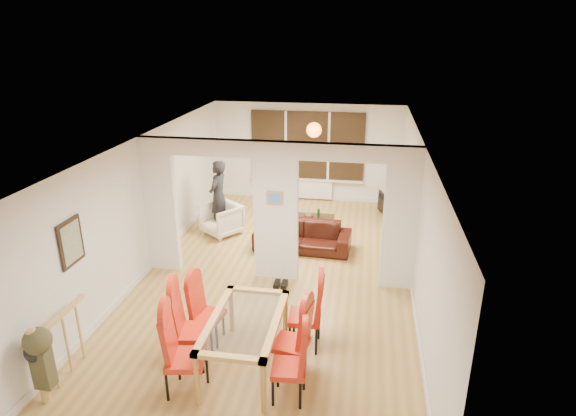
% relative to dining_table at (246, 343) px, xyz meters
% --- Properties ---
extents(floor, '(5.00, 9.00, 0.01)m').
position_rel_dining_table_xyz_m(floor, '(-0.07, 2.64, -0.39)').
color(floor, '#B68D49').
rests_on(floor, ground).
extents(room_walls, '(5.00, 9.00, 2.60)m').
position_rel_dining_table_xyz_m(room_walls, '(-0.07, 2.64, 0.91)').
color(room_walls, silver).
rests_on(room_walls, floor).
extents(divider_wall, '(5.00, 0.18, 2.60)m').
position_rel_dining_table_xyz_m(divider_wall, '(-0.07, 2.64, 0.91)').
color(divider_wall, white).
rests_on(divider_wall, floor).
extents(bay_window_blinds, '(3.00, 0.08, 1.80)m').
position_rel_dining_table_xyz_m(bay_window_blinds, '(-0.07, 7.08, 1.11)').
color(bay_window_blinds, black).
rests_on(bay_window_blinds, room_walls).
extents(radiator, '(1.40, 0.08, 0.50)m').
position_rel_dining_table_xyz_m(radiator, '(-0.07, 7.04, -0.09)').
color(radiator, white).
rests_on(radiator, floor).
extents(pendant_light, '(0.36, 0.36, 0.36)m').
position_rel_dining_table_xyz_m(pendant_light, '(0.23, 5.94, 1.76)').
color(pendant_light, orange).
rests_on(pendant_light, room_walls).
extents(stair_newel, '(0.40, 1.20, 1.10)m').
position_rel_dining_table_xyz_m(stair_newel, '(-2.32, -0.56, 0.16)').
color(stair_newel, tan).
rests_on(stair_newel, floor).
extents(wall_poster, '(0.04, 0.52, 0.67)m').
position_rel_dining_table_xyz_m(wall_poster, '(-2.54, 0.24, 1.21)').
color(wall_poster, gray).
rests_on(wall_poster, room_walls).
extents(pillar_photo, '(0.30, 0.03, 0.25)m').
position_rel_dining_table_xyz_m(pillar_photo, '(-0.07, 2.54, 1.21)').
color(pillar_photo, '#4C8CD8').
rests_on(pillar_photo, divider_wall).
extents(dining_table, '(0.94, 1.66, 0.78)m').
position_rel_dining_table_xyz_m(dining_table, '(0.00, 0.00, 0.00)').
color(dining_table, '#B08741').
rests_on(dining_table, floor).
extents(dining_chair_la, '(0.55, 0.55, 1.18)m').
position_rel_dining_table_xyz_m(dining_chair_la, '(-0.62, -0.59, 0.20)').
color(dining_chair_la, red).
rests_on(dining_chair_la, floor).
extents(dining_chair_lb, '(0.54, 0.54, 1.18)m').
position_rel_dining_table_xyz_m(dining_chair_lb, '(-0.74, -0.02, 0.20)').
color(dining_chair_lb, red).
rests_on(dining_chair_lb, floor).
extents(dining_chair_lc, '(0.48, 0.48, 1.04)m').
position_rel_dining_table_xyz_m(dining_chair_lc, '(-0.68, 0.49, 0.13)').
color(dining_chair_lc, red).
rests_on(dining_chair_lc, floor).
extents(dining_chair_ra, '(0.45, 0.45, 1.05)m').
position_rel_dining_table_xyz_m(dining_chair_ra, '(0.68, -0.49, 0.14)').
color(dining_chair_ra, red).
rests_on(dining_chair_ra, floor).
extents(dining_chair_rb, '(0.52, 0.52, 1.10)m').
position_rel_dining_table_xyz_m(dining_chair_rb, '(0.63, -0.02, 0.16)').
color(dining_chair_rb, red).
rests_on(dining_chair_rb, floor).
extents(dining_chair_rc, '(0.48, 0.48, 1.15)m').
position_rel_dining_table_xyz_m(dining_chair_rc, '(0.73, 0.62, 0.18)').
color(dining_chair_rc, red).
rests_on(dining_chair_rc, floor).
extents(sofa, '(2.05, 0.89, 0.59)m').
position_rel_dining_table_xyz_m(sofa, '(0.25, 3.91, -0.10)').
color(sofa, black).
rests_on(sofa, floor).
extents(armchair, '(1.07, 1.07, 0.70)m').
position_rel_dining_table_xyz_m(armchair, '(-1.67, 4.40, -0.04)').
color(armchair, beige).
rests_on(armchair, floor).
extents(person, '(0.65, 0.48, 1.66)m').
position_rel_dining_table_xyz_m(person, '(-1.79, 4.62, 0.44)').
color(person, black).
rests_on(person, floor).
extents(television, '(0.90, 0.40, 0.52)m').
position_rel_dining_table_xyz_m(television, '(1.93, 6.17, -0.13)').
color(television, black).
rests_on(television, floor).
extents(coffee_table, '(1.14, 0.62, 0.26)m').
position_rel_dining_table_xyz_m(coffee_table, '(0.26, 5.13, -0.26)').
color(coffee_table, '#332111').
rests_on(coffee_table, floor).
extents(bottle, '(0.06, 0.06, 0.25)m').
position_rel_dining_table_xyz_m(bottle, '(0.47, 5.06, -0.01)').
color(bottle, '#143F19').
rests_on(bottle, coffee_table).
extents(bowl, '(0.23, 0.23, 0.06)m').
position_rel_dining_table_xyz_m(bowl, '(0.22, 5.11, -0.11)').
color(bowl, '#332111').
rests_on(bowl, coffee_table).
extents(shoes, '(0.24, 0.26, 0.10)m').
position_rel_dining_table_xyz_m(shoes, '(0.08, 2.24, -0.34)').
color(shoes, black).
rests_on(shoes, floor).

